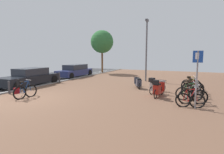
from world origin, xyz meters
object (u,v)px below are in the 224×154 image
bicycle_rack_04 (192,89)px  bollard_near (9,87)px  bicycle_foreground (24,91)px  bicycle_rack_06 (191,86)px  parked_car_near (30,77)px  bollard_far (59,78)px  scooter_far (156,86)px  parked_car_far (75,71)px  bicycle_rack_05 (193,87)px  bicycle_rack_00 (190,100)px  street_tree (102,42)px  scooter_mid (138,83)px  parking_sign (197,73)px  lamp_post (146,47)px  bicycle_rack_07 (191,84)px  bicycle_rack_03 (193,92)px  scooter_near (158,89)px  bicycle_rack_02 (189,94)px  bicycle_rack_01 (193,97)px

bicycle_rack_04 → bollard_near: 10.84m
bicycle_foreground → bicycle_rack_06: 10.12m
parked_car_near → bollard_far: parked_car_near is taller
scooter_far → parked_car_far: 10.53m
bicycle_rack_06 → bollard_far: (-9.99, -0.92, 0.10)m
bicycle_rack_05 → parked_car_far: 12.01m
bicycle_rack_00 → street_tree: 15.96m
street_tree → bollard_far: 9.17m
bicycle_rack_00 → street_tree: (-10.29, 11.67, 3.56)m
parked_car_near → bicycle_rack_06: bearing=13.9°
bicycle_rack_04 → scooter_mid: bicycle_rack_04 is taller
bicycle_rack_06 → parking_sign: bearing=-87.7°
bicycle_rack_00 → lamp_post: size_ratio=0.24×
bicycle_rack_06 → bollard_near: 11.38m
parked_car_far → bollard_near: (1.30, -8.56, -0.24)m
lamp_post → parking_sign: bearing=-61.7°
bollard_near → bicycle_rack_07: bearing=31.6°
bicycle_rack_03 → parked_car_near: bearing=-176.3°
scooter_near → parked_car_far: bearing=148.9°
bicycle_foreground → bicycle_rack_05: bicycle_foreground is taller
bicycle_foreground → bicycle_rack_02: bearing=20.8°
bicycle_foreground → bicycle_rack_01: 8.68m
parked_car_far → lamp_post: (7.58, -0.11, 2.36)m
bicycle_foreground → bicycle_rack_01: bearing=16.1°
lamp_post → street_tree: bearing=145.5°
bicycle_rack_02 → bicycle_rack_03: size_ratio=1.09×
bicycle_foreground → lamp_post: size_ratio=0.26×
bicycle_foreground → bicycle_rack_04: (8.32, 4.47, -0.06)m
parked_car_near → bicycle_foreground: bearing=-45.8°
bicycle_rack_04 → scooter_far: scooter_far is taller
scooter_near → bollard_far: bearing=168.1°
bicycle_foreground → bicycle_rack_05: size_ratio=1.09×
parked_car_far → street_tree: (0.97, 4.44, 3.27)m
bicycle_rack_01 → bicycle_rack_03: 1.37m
bicycle_foreground → parking_sign: size_ratio=0.55×
scooter_far → bollard_near: 8.82m
bollard_far → bicycle_rack_02: bearing=-10.4°
bicycle_rack_01 → scooter_near: (-1.76, 0.75, 0.11)m
bicycle_rack_01 → bicycle_rack_00: bearing=-99.6°
scooter_far → street_tree: bearing=131.8°
parked_car_far → bicycle_rack_02: bearing=-27.6°
bicycle_rack_01 → bicycle_rack_06: 3.42m
bicycle_rack_02 → scooter_near: (-1.59, 0.06, 0.12)m
bicycle_rack_01 → bicycle_rack_06: bicycle_rack_01 is taller
scooter_far → parking_sign: size_ratio=0.63×
bicycle_rack_06 → scooter_far: size_ratio=0.81×
scooter_near → scooter_far: size_ratio=1.06×
bicycle_foreground → bollard_far: 5.21m
bicycle_rack_05 → parking_sign: size_ratio=0.51×
scooter_near → bollard_near: 8.75m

